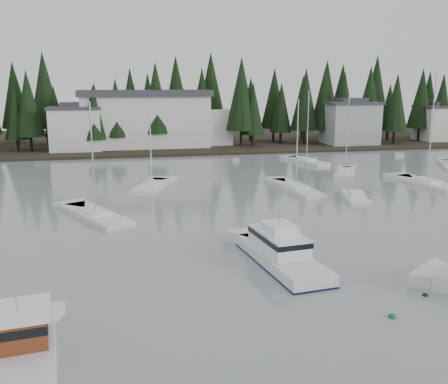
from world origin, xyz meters
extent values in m
cube|color=black|center=(0.00, 97.00, 0.00)|extent=(240.00, 54.00, 1.00)
cube|color=silver|center=(-18.00, 79.00, 4.25)|extent=(9.00, 7.00, 7.50)
cube|color=#38383D|center=(-18.00, 79.00, 8.25)|extent=(9.54, 7.42, 0.50)
cube|color=#38383D|center=(-18.00, 79.00, 8.85)|extent=(4.95, 3.85, 0.80)
cube|color=#999EA0|center=(36.00, 78.00, 4.50)|extent=(10.00, 8.00, 8.00)
cube|color=#38383D|center=(36.00, 78.00, 8.75)|extent=(10.60, 8.48, 0.50)
cube|color=#38383D|center=(36.00, 78.00, 9.35)|extent=(5.50, 4.40, 0.80)
cube|color=silver|center=(58.00, 80.00, 4.00)|extent=(9.00, 7.00, 7.00)
cube|color=#38383D|center=(58.00, 80.00, 7.75)|extent=(9.54, 7.42, 0.50)
cube|color=#38383D|center=(58.00, 80.00, 8.35)|extent=(4.95, 3.85, 0.80)
cube|color=silver|center=(-5.00, 82.00, 5.50)|extent=(24.00, 10.00, 10.00)
cube|color=#38383D|center=(-5.00, 82.00, 10.80)|extent=(25.00, 11.00, 1.20)
cube|color=silver|center=(7.00, 84.00, 4.00)|extent=(10.00, 8.00, 7.00)
cube|color=silver|center=(-15.10, 4.00, 0.10)|extent=(4.28, 9.72, 1.36)
cube|color=silver|center=(-15.10, 4.00, 0.84)|extent=(4.19, 9.52, 0.13)
cube|color=#4B260F|center=(-15.34, 5.87, 1.57)|extent=(2.90, 3.12, 1.46)
cube|color=white|center=(-15.34, 5.87, 2.35)|extent=(3.26, 3.53, 0.13)
cube|color=black|center=(-15.34, 5.87, 1.86)|extent=(2.97, 3.17, 0.42)
cylinder|color=#A5A8AD|center=(-15.34, 5.87, 3.24)|extent=(0.08, 0.08, 1.67)
cube|color=silver|center=(0.50, 15.16, 0.14)|extent=(4.32, 10.49, 1.48)
cube|color=#0E1133|center=(0.50, 15.16, 0.03)|extent=(4.35, 10.54, 0.20)
cube|color=white|center=(0.44, 15.66, 1.58)|extent=(3.18, 5.57, 1.34)
cube|color=black|center=(0.44, 15.66, 1.90)|extent=(3.25, 5.62, 0.37)
cube|color=white|center=(0.44, 15.66, 2.55)|extent=(2.19, 2.85, 0.60)
cylinder|color=#A5A8AD|center=(0.44, 15.66, 3.29)|extent=(0.10, 0.10, 1.02)
cube|color=silver|center=(10.22, 38.87, -0.03)|extent=(3.63, 11.09, 1.05)
cube|color=white|center=(10.22, 38.87, 0.62)|extent=(2.17, 3.86, 0.30)
cylinder|color=#A5A8AD|center=(10.22, 38.87, 5.65)|extent=(0.14, 0.14, 10.30)
cube|color=silver|center=(-12.86, 31.03, -0.03)|extent=(7.34, 10.66, 1.05)
cube|color=white|center=(-12.86, 31.03, 0.62)|extent=(3.42, 4.10, 0.30)
cylinder|color=#A5A8AD|center=(-12.86, 31.03, 5.73)|extent=(0.14, 0.14, 10.47)
cube|color=silver|center=(27.55, 38.40, -0.03)|extent=(4.09, 10.57, 1.05)
cube|color=white|center=(27.55, 38.40, 0.62)|extent=(2.45, 3.71, 0.30)
cylinder|color=#A5A8AD|center=(27.55, 38.40, 7.39)|extent=(0.14, 0.14, 13.77)
cube|color=silver|center=(20.81, 47.66, -0.03)|extent=(6.20, 8.63, 1.05)
cube|color=white|center=(20.81, 47.66, 0.62)|extent=(2.88, 3.35, 0.30)
cylinder|color=#A5A8AD|center=(20.81, 47.66, 5.91)|extent=(0.14, 0.14, 10.83)
cube|color=silver|center=(-6.66, 43.77, -0.03)|extent=(5.75, 9.24, 1.05)
cube|color=white|center=(-6.66, 43.77, 0.62)|extent=(2.95, 3.50, 0.30)
cylinder|color=#A5A8AD|center=(-6.66, 43.77, 5.57)|extent=(0.14, 0.14, 10.15)
cube|color=silver|center=(19.39, 58.98, -0.03)|extent=(4.88, 9.81, 1.05)
cube|color=white|center=(19.39, 58.98, 0.62)|extent=(2.56, 3.57, 0.30)
cylinder|color=#A5A8AD|center=(19.39, 58.98, 6.04)|extent=(0.14, 0.14, 11.08)
cube|color=silver|center=(14.80, 32.30, 0.05)|extent=(3.72, 6.58, 0.90)
cube|color=white|center=(14.80, 32.30, 0.75)|extent=(1.96, 2.31, 0.55)
sphere|color=#145933|center=(3.82, 6.02, 0.00)|extent=(0.45, 0.45, 0.45)
sphere|color=black|center=(7.30, 8.21, 0.00)|extent=(0.36, 0.36, 0.36)
camera|label=1|loc=(-10.46, -16.75, 12.53)|focal=40.00mm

